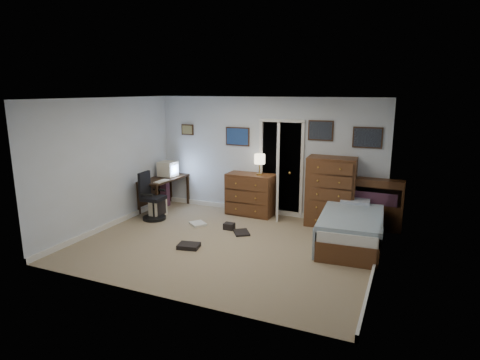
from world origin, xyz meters
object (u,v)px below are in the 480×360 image
at_px(low_dresser, 251,194).
at_px(tall_dresser, 331,192).
at_px(computer_desk, 161,185).
at_px(bed, 350,228).
at_px(office_chair, 151,201).

distance_m(low_dresser, tall_dresser, 1.73).
distance_m(computer_desk, low_dresser, 2.07).
height_order(low_dresser, bed, low_dresser).
height_order(computer_desk, office_chair, office_chair).
bearing_deg(tall_dresser, office_chair, -165.87).
height_order(office_chair, bed, office_chair).
xyz_separation_m(computer_desk, office_chair, (0.26, -0.74, -0.17)).
distance_m(office_chair, bed, 4.01).
relative_size(low_dresser, tall_dresser, 0.73).
bearing_deg(computer_desk, bed, -4.39).
bearing_deg(tall_dresser, low_dresser, 175.73).
height_order(computer_desk, low_dresser, low_dresser).
height_order(office_chair, low_dresser, office_chair).
height_order(computer_desk, tall_dresser, tall_dresser).
height_order(office_chair, tall_dresser, tall_dresser).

